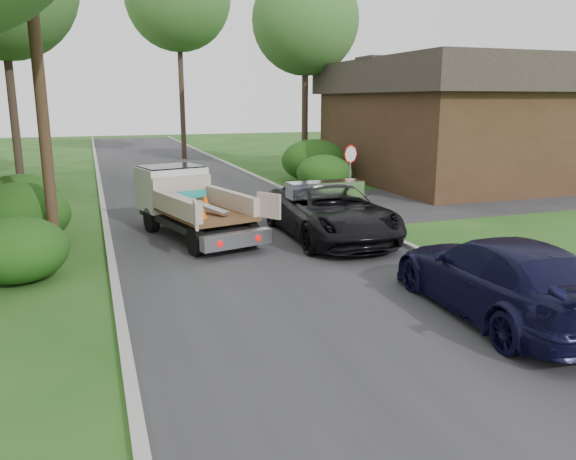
{
  "coord_description": "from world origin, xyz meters",
  "views": [
    {
      "loc": [
        -4.4,
        -11.0,
        4.17
      ],
      "look_at": [
        -0.17,
        1.07,
        1.2
      ],
      "focal_mm": 35.0,
      "sensor_mm": 36.0,
      "label": 1
    }
  ],
  "objects_px": {
    "tree_right_far": "(305,21)",
    "house_right": "(446,120)",
    "flatbed_truck": "(184,199)",
    "utility_pole": "(38,59)",
    "stop_sign": "(350,162)",
    "black_pickup": "(330,211)",
    "navy_suv": "(500,277)"
  },
  "relations": [
    {
      "from": "flatbed_truck",
      "to": "tree_right_far",
      "type": "bearing_deg",
      "value": 40.97
    },
    {
      "from": "stop_sign",
      "to": "tree_right_far",
      "type": "bearing_deg",
      "value": 78.19
    },
    {
      "from": "stop_sign",
      "to": "utility_pole",
      "type": "height_order",
      "value": "utility_pole"
    },
    {
      "from": "utility_pole",
      "to": "flatbed_truck",
      "type": "relative_size",
      "value": 1.71
    },
    {
      "from": "black_pickup",
      "to": "tree_right_far",
      "type": "bearing_deg",
      "value": 73.77
    },
    {
      "from": "tree_right_far",
      "to": "flatbed_truck",
      "type": "relative_size",
      "value": 1.97
    },
    {
      "from": "tree_right_far",
      "to": "house_right",
      "type": "bearing_deg",
      "value": -47.49
    },
    {
      "from": "stop_sign",
      "to": "flatbed_truck",
      "type": "height_order",
      "value": "stop_sign"
    },
    {
      "from": "black_pickup",
      "to": "navy_suv",
      "type": "height_order",
      "value": "black_pickup"
    },
    {
      "from": "utility_pole",
      "to": "black_pickup",
      "type": "bearing_deg",
      "value": -3.5
    },
    {
      "from": "stop_sign",
      "to": "black_pickup",
      "type": "xyz_separation_m",
      "value": [
        -2.8,
        -4.5,
        -0.94
      ]
    },
    {
      "from": "flatbed_truck",
      "to": "stop_sign",
      "type": "bearing_deg",
      "value": 4.64
    },
    {
      "from": "house_right",
      "to": "tree_right_far",
      "type": "distance_m",
      "value": 9.72
    },
    {
      "from": "flatbed_truck",
      "to": "navy_suv",
      "type": "relative_size",
      "value": 1.07
    },
    {
      "from": "stop_sign",
      "to": "flatbed_truck",
      "type": "bearing_deg",
      "value": -160.83
    },
    {
      "from": "tree_right_far",
      "to": "navy_suv",
      "type": "height_order",
      "value": "tree_right_far"
    },
    {
      "from": "tree_right_far",
      "to": "black_pickup",
      "type": "relative_size",
      "value": 1.91
    },
    {
      "from": "stop_sign",
      "to": "black_pickup",
      "type": "height_order",
      "value": "stop_sign"
    },
    {
      "from": "flatbed_truck",
      "to": "navy_suv",
      "type": "distance_m",
      "value": 10.24
    },
    {
      "from": "tree_right_far",
      "to": "flatbed_truck",
      "type": "bearing_deg",
      "value": -124.5
    },
    {
      "from": "stop_sign",
      "to": "black_pickup",
      "type": "bearing_deg",
      "value": -121.89
    },
    {
      "from": "flatbed_truck",
      "to": "utility_pole",
      "type": "bearing_deg",
      "value": -171.32
    },
    {
      "from": "tree_right_far",
      "to": "flatbed_truck",
      "type": "xyz_separation_m",
      "value": [
        -9.21,
        -13.4,
        -7.35
      ]
    },
    {
      "from": "black_pickup",
      "to": "stop_sign",
      "type": "bearing_deg",
      "value": 60.09
    },
    {
      "from": "black_pickup",
      "to": "navy_suv",
      "type": "xyz_separation_m",
      "value": [
        0.57,
        -7.0,
        -0.04
      ]
    },
    {
      "from": "house_right",
      "to": "flatbed_truck",
      "type": "xyz_separation_m",
      "value": [
        -14.71,
        -7.4,
        -2.03
      ]
    },
    {
      "from": "black_pickup",
      "to": "utility_pole",
      "type": "bearing_deg",
      "value": 178.49
    },
    {
      "from": "house_right",
      "to": "tree_right_far",
      "type": "relative_size",
      "value": 1.13
    },
    {
      "from": "utility_pole",
      "to": "navy_suv",
      "type": "relative_size",
      "value": 1.82
    },
    {
      "from": "stop_sign",
      "to": "utility_pole",
      "type": "relative_size",
      "value": 0.25
    },
    {
      "from": "utility_pole",
      "to": "navy_suv",
      "type": "height_order",
      "value": "utility_pole"
    },
    {
      "from": "stop_sign",
      "to": "house_right",
      "type": "relative_size",
      "value": 0.19
    }
  ]
}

